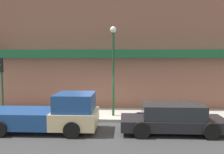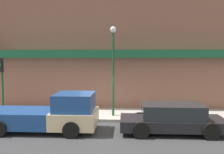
{
  "view_description": "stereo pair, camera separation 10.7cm",
  "coord_description": "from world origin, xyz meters",
  "px_view_note": "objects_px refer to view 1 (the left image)",
  "views": [
    {
      "loc": [
        1.08,
        -13.16,
        3.51
      ],
      "look_at": [
        0.37,
        1.25,
        2.37
      ],
      "focal_mm": 40.0,
      "sensor_mm": 36.0,
      "label": 1
    },
    {
      "loc": [
        1.18,
        -13.15,
        3.51
      ],
      "look_at": [
        0.37,
        1.25,
        2.37
      ],
      "focal_mm": 40.0,
      "sensor_mm": 36.0,
      "label": 2
    }
  ],
  "objects_px": {
    "traffic_light": "(1,76)",
    "pickup_truck": "(50,114)",
    "fire_hydrant": "(80,110)",
    "street_lamp": "(113,60)",
    "parked_car": "(172,118)"
  },
  "relations": [
    {
      "from": "pickup_truck",
      "to": "parked_car",
      "type": "distance_m",
      "value": 5.74
    },
    {
      "from": "parked_car",
      "to": "pickup_truck",
      "type": "bearing_deg",
      "value": 178.26
    },
    {
      "from": "parked_car",
      "to": "fire_hydrant",
      "type": "bearing_deg",
      "value": 151.27
    },
    {
      "from": "parked_car",
      "to": "fire_hydrant",
      "type": "height_order",
      "value": "parked_car"
    },
    {
      "from": "pickup_truck",
      "to": "parked_car",
      "type": "height_order",
      "value": "pickup_truck"
    },
    {
      "from": "traffic_light",
      "to": "street_lamp",
      "type": "bearing_deg",
      "value": 2.9
    },
    {
      "from": "street_lamp",
      "to": "fire_hydrant",
      "type": "bearing_deg",
      "value": -173.55
    },
    {
      "from": "fire_hydrant",
      "to": "street_lamp",
      "type": "distance_m",
      "value": 3.44
    },
    {
      "from": "parked_car",
      "to": "traffic_light",
      "type": "distance_m",
      "value": 9.68
    },
    {
      "from": "pickup_truck",
      "to": "parked_car",
      "type": "xyz_separation_m",
      "value": [
        5.74,
        0.0,
        -0.12
      ]
    },
    {
      "from": "pickup_truck",
      "to": "street_lamp",
      "type": "xyz_separation_m",
      "value": [
        2.87,
        2.62,
        2.57
      ]
    },
    {
      "from": "parked_car",
      "to": "fire_hydrant",
      "type": "relative_size",
      "value": 7.28
    },
    {
      "from": "fire_hydrant",
      "to": "street_lamp",
      "type": "xyz_separation_m",
      "value": [
        1.86,
        0.21,
        2.88
      ]
    },
    {
      "from": "traffic_light",
      "to": "pickup_truck",
      "type": "bearing_deg",
      "value": -33.34
    },
    {
      "from": "parked_car",
      "to": "traffic_light",
      "type": "bearing_deg",
      "value": 164.28
    }
  ]
}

